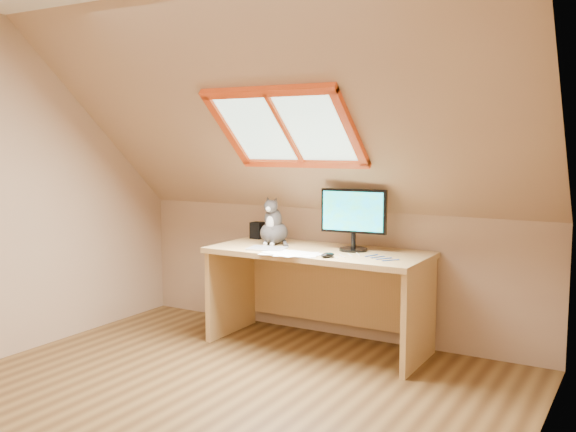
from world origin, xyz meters
The scene contains 10 objects.
ground centered at (0.00, 0.00, 0.00)m, with size 3.50×3.50×0.00m, color brown.
room_shell centered at (0.00, -0.09, 1.43)m, with size 3.52×3.52×2.41m.
desk centered at (0.08, 1.45, 0.51)m, with size 1.62×0.71×0.74m.
monitor centered at (0.32, 1.47, 1.00)m, with size 0.49×0.21×0.45m.
cat centered at (-0.34, 1.44, 0.87)m, with size 0.23×0.27×0.38m.
desk_speaker centered at (-0.62, 1.63, 0.81)m, with size 0.09×0.09×0.13m, color black.
graphics_tablet centered at (-0.26, 1.21, 0.75)m, with size 0.27×0.19×0.01m, color #B2B2B7.
mouse centered at (0.28, 1.12, 0.76)m, with size 0.06×0.11×0.03m, color black.
papers centered at (-0.02, 1.12, 0.74)m, with size 0.35×0.30×0.01m.
cables centered at (0.52, 1.26, 0.74)m, with size 0.51×0.26×0.01m.
Camera 1 is at (2.21, -2.76, 1.52)m, focal length 40.00 mm.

